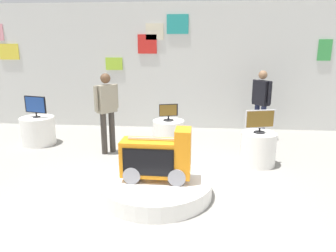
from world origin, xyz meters
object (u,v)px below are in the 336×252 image
object	(u,v)px
main_display_pedestal	(156,187)
shopper_browsing_rear	(261,99)
display_pedestal_left_rear	(168,134)
shopper_browsing_near_truck	(107,107)
display_pedestal_right_rear	(258,149)
novelty_firetruck_tv	(157,159)
tv_on_center_rear	(35,105)
display_pedestal_center_rear	(38,131)
tv_on_right_rear	(260,120)
tv_on_left_rear	(168,112)

from	to	relation	value
main_display_pedestal	shopper_browsing_rear	bearing A→B (deg)	56.15
display_pedestal_left_rear	shopper_browsing_near_truck	distance (m)	1.43
display_pedestal_left_rear	display_pedestal_right_rear	bearing A→B (deg)	-24.66
novelty_firetruck_tv	tv_on_center_rear	distance (m)	3.73
shopper_browsing_rear	novelty_firetruck_tv	bearing A→B (deg)	-123.55
display_pedestal_center_rear	shopper_browsing_rear	bearing A→B (deg)	9.95
main_display_pedestal	tv_on_center_rear	world-z (taller)	tv_on_center_rear
display_pedestal_center_rear	tv_on_right_rear	bearing A→B (deg)	-10.33
novelty_firetruck_tv	display_pedestal_right_rear	bearing A→B (deg)	38.80
tv_on_left_rear	tv_on_right_rear	world-z (taller)	tv_on_right_rear
novelty_firetruck_tv	tv_on_right_rear	xyz separation A→B (m)	(1.72, 1.38, 0.30)
display_pedestal_left_rear	tv_on_center_rear	bearing A→B (deg)	179.12
shopper_browsing_rear	main_display_pedestal	bearing A→B (deg)	-123.85
novelty_firetruck_tv	display_pedestal_center_rear	xyz separation A→B (m)	(-2.97, 2.24, -0.25)
tv_on_center_rear	display_pedestal_center_rear	bearing A→B (deg)	105.14
main_display_pedestal	display_pedestal_left_rear	world-z (taller)	display_pedestal_left_rear
display_pedestal_right_rear	shopper_browsing_near_truck	distance (m)	3.06
display_pedestal_center_rear	shopper_browsing_near_truck	distance (m)	1.90
display_pedestal_left_rear	tv_on_right_rear	bearing A→B (deg)	-24.79
novelty_firetruck_tv	tv_on_right_rear	bearing A→B (deg)	38.74
tv_on_left_rear	tv_on_right_rear	bearing A→B (deg)	-24.67
shopper_browsing_near_truck	tv_on_center_rear	bearing A→B (deg)	166.07
display_pedestal_left_rear	tv_on_right_rear	distance (m)	2.00
tv_on_right_rear	display_pedestal_left_rear	bearing A→B (deg)	155.21
main_display_pedestal	shopper_browsing_rear	world-z (taller)	shopper_browsing_rear
main_display_pedestal	shopper_browsing_rear	distance (m)	3.84
display_pedestal_center_rear	tv_on_center_rear	size ratio (longest dim) A/B	1.37
display_pedestal_center_rear	display_pedestal_right_rear	distance (m)	4.77
novelty_firetruck_tv	display_pedestal_left_rear	world-z (taller)	novelty_firetruck_tv
display_pedestal_center_rear	shopper_browsing_near_truck	size ratio (longest dim) A/B	0.45
display_pedestal_center_rear	tv_on_left_rear	bearing A→B (deg)	-1.04
tv_on_right_rear	shopper_browsing_rear	xyz separation A→B (m)	(0.35, 1.74, 0.08)
display_pedestal_right_rear	novelty_firetruck_tv	bearing A→B (deg)	-141.20
display_pedestal_right_rear	shopper_browsing_near_truck	xyz separation A→B (m)	(-2.96, 0.42, 0.65)
display_pedestal_center_rear	tv_on_right_rear	distance (m)	4.80
main_display_pedestal	tv_on_right_rear	distance (m)	2.34
main_display_pedestal	tv_on_center_rear	xyz separation A→B (m)	(-2.95, 2.23, 0.77)
tv_on_left_rear	shopper_browsing_near_truck	world-z (taller)	shopper_browsing_near_truck
display_pedestal_left_rear	display_pedestal_right_rear	distance (m)	1.92
display_pedestal_left_rear	shopper_browsing_rear	xyz separation A→B (m)	(2.09, 0.93, 0.63)
tv_on_left_rear	shopper_browsing_rear	xyz separation A→B (m)	(2.09, 0.94, 0.13)
tv_on_left_rear	tv_on_center_rear	bearing A→B (deg)	179.04
main_display_pedestal	novelty_firetruck_tv	xyz separation A→B (m)	(0.02, -0.01, 0.44)
display_pedestal_center_rear	display_pedestal_right_rear	xyz separation A→B (m)	(4.69, -0.85, 0.00)
main_display_pedestal	shopper_browsing_near_truck	xyz separation A→B (m)	(-1.22, 1.80, 0.84)
tv_on_center_rear	display_pedestal_right_rear	size ratio (longest dim) A/B	0.84
display_pedestal_left_rear	shopper_browsing_near_truck	world-z (taller)	shopper_browsing_near_truck
tv_on_right_rear	shopper_browsing_rear	bearing A→B (deg)	78.73
display_pedestal_center_rear	shopper_browsing_near_truck	bearing A→B (deg)	-14.06
tv_on_left_rear	display_pedestal_right_rear	xyz separation A→B (m)	(1.75, -0.80, -0.50)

